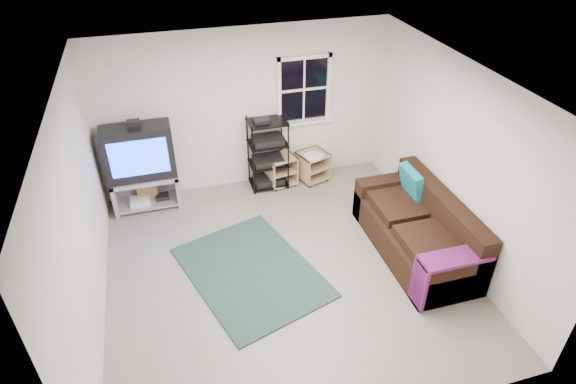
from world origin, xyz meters
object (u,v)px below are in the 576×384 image
object	(u,v)px
av_rack	(268,158)
tv_unit	(141,161)
side_table_left	(280,168)
side_table_right	(311,164)
sofa	(418,231)

from	to	relation	value
av_rack	tv_unit	bearing A→B (deg)	-179.12
side_table_left	side_table_right	size ratio (longest dim) A/B	0.92
side_table_left	sofa	distance (m)	2.61
sofa	tv_unit	bearing A→B (deg)	148.50
side_table_right	sofa	xyz separation A→B (m)	(0.81, -2.19, 0.05)
tv_unit	sofa	world-z (taller)	tv_unit
tv_unit	av_rack	bearing A→B (deg)	0.88
av_rack	sofa	distance (m)	2.70
side_table_left	side_table_right	world-z (taller)	same
tv_unit	av_rack	distance (m)	1.99
side_table_left	side_table_right	bearing A→B (deg)	-4.05
side_table_right	av_rack	bearing A→B (deg)	179.81
av_rack	sofa	bearing A→B (deg)	-54.62
side_table_right	sofa	distance (m)	2.34
sofa	side_table_right	bearing A→B (deg)	110.19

